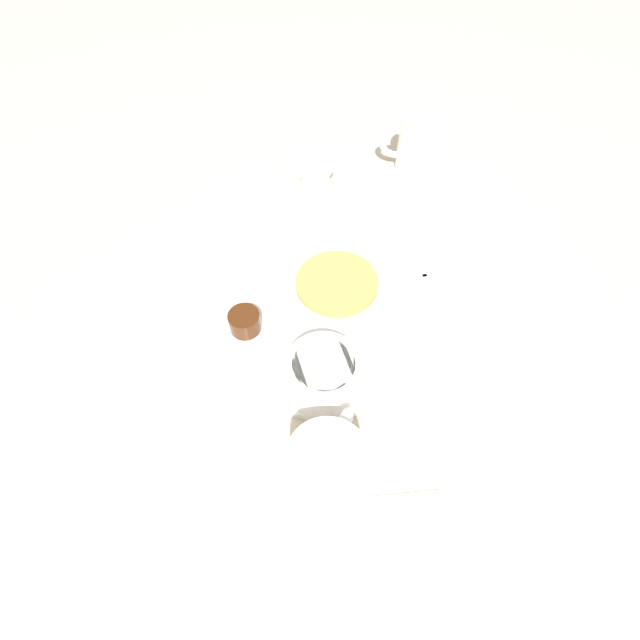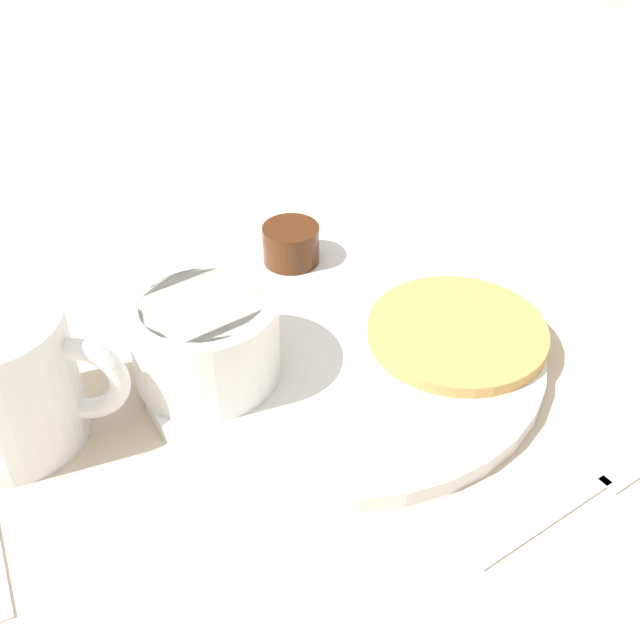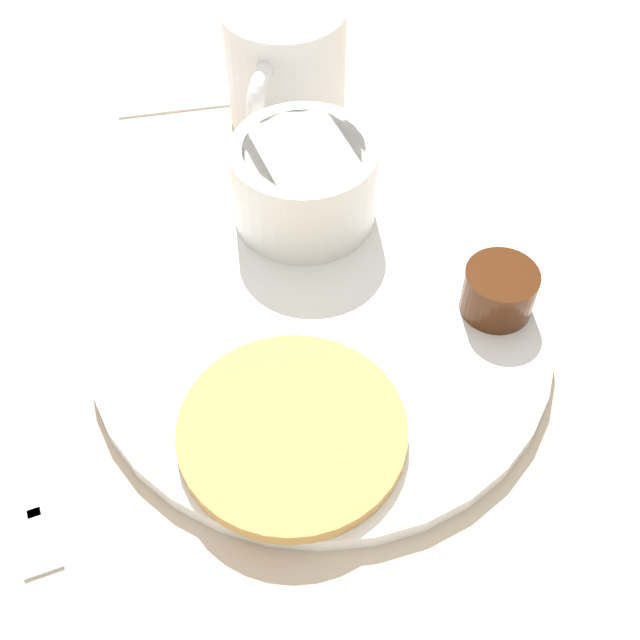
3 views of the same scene
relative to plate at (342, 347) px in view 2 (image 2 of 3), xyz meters
The scene contains 8 objects.
ground_plane 0.01m from the plate, ahead, with size 4.00×4.00×0.00m, color #C6B299.
plate is the anchor object (origin of this frame).
pancake_stack 0.08m from the plate, 168.78° to the left, with size 0.13×0.13×0.01m.
bowl 0.10m from the plate, ahead, with size 0.10×0.10×0.06m.
syrup_cup 0.11m from the plate, 83.22° to the right, with size 0.05×0.05×0.03m.
butter_ramekin 0.11m from the plate, ahead, with size 0.05×0.05×0.04m.
coffee_mug 0.22m from the plate, ahead, with size 0.12×0.09×0.09m.
fork 0.19m from the plate, 123.66° to the left, with size 0.13×0.06×0.00m.
Camera 2 is at (0.12, 0.42, 0.37)m, focal length 45.00 mm.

